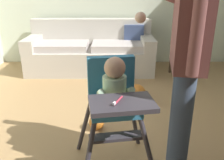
% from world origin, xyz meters
% --- Properties ---
extents(ground, '(6.15, 6.60, 0.10)m').
position_xyz_m(ground, '(0.00, 0.00, -0.05)').
color(ground, '#A27D50').
extents(couch, '(2.13, 0.86, 0.86)m').
position_xyz_m(couch, '(-0.51, 2.01, 0.33)').
color(couch, beige).
rests_on(couch, ground).
extents(high_chair, '(0.69, 0.79, 0.94)m').
position_xyz_m(high_chair, '(-0.13, -0.51, 0.64)').
color(high_chair, '#333037').
rests_on(high_chair, ground).
extents(adult_standing, '(0.51, 0.55, 1.66)m').
position_xyz_m(adult_standing, '(0.34, -0.59, 0.94)').
color(adult_standing, '#3C4B62').
rests_on(adult_standing, ground).
extents(toy_ball, '(0.24, 0.24, 0.24)m').
position_xyz_m(toy_ball, '(0.16, 0.71, 0.12)').
color(toy_ball, orange).
rests_on(toy_ball, ground).
extents(toy_ball_second, '(0.16, 0.16, 0.16)m').
position_xyz_m(toy_ball_second, '(-0.31, 0.05, 0.08)').
color(toy_ball_second, orange).
rests_on(toy_ball_second, ground).
extents(side_table, '(0.40, 0.40, 0.52)m').
position_xyz_m(side_table, '(1.02, 1.68, 0.38)').
color(side_table, brown).
rests_on(side_table, ground).
extents(sippy_cup, '(0.07, 0.07, 0.10)m').
position_xyz_m(sippy_cup, '(1.04, 1.68, 0.57)').
color(sippy_cup, gold).
rests_on(sippy_cup, side_table).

